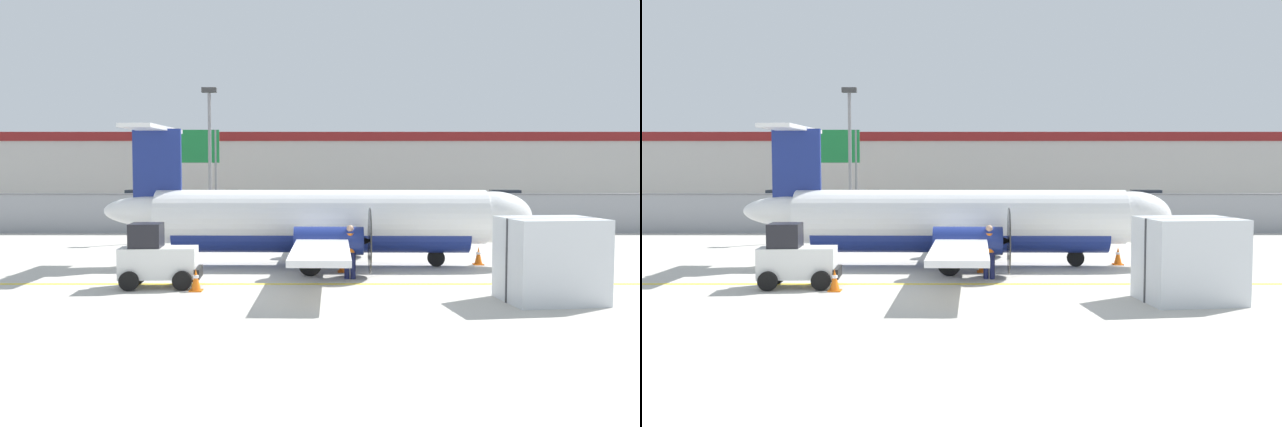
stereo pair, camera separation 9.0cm
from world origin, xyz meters
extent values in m
plane|color=#BCB7AD|center=(0.00, 0.00, 0.00)|extent=(140.00, 140.00, 0.00)
cube|color=yellow|center=(0.00, 2.00, 0.00)|extent=(84.00, 0.20, 0.01)
cube|color=gray|center=(0.00, 18.00, 1.00)|extent=(98.00, 0.04, 2.00)
cylinder|color=slate|center=(0.00, 18.00, 2.05)|extent=(98.00, 0.10, 0.10)
cube|color=#38383A|center=(0.00, 29.50, 0.06)|extent=(98.00, 17.00, 0.12)
cube|color=beige|center=(0.00, 48.00, 3.25)|extent=(91.00, 8.00, 6.50)
cube|color=maroon|center=(0.00, 44.00, 6.10)|extent=(91.00, 0.20, 0.80)
cylinder|color=white|center=(-0.10, 5.83, 1.75)|extent=(11.59, 2.13, 1.90)
ellipsoid|color=white|center=(5.97, 5.71, 1.75)|extent=(2.70, 1.86, 1.80)
ellipsoid|color=white|center=(-6.17, 5.95, 1.95)|extent=(3.28, 1.11, 1.05)
cylinder|color=navy|center=(-0.10, 5.83, 1.23)|extent=(10.40, 1.69, 1.48)
cube|color=white|center=(0.00, 5.83, 1.18)|extent=(1.92, 16.03, 0.18)
cylinder|color=navy|center=(0.25, 8.42, 1.18)|extent=(2.22, 0.94, 0.90)
cone|color=black|center=(1.40, 8.40, 1.18)|extent=(0.46, 0.45, 0.44)
cylinder|color=#262626|center=(1.55, 8.40, 1.18)|extent=(0.08, 2.10, 2.10)
cylinder|color=navy|center=(0.15, 3.22, 1.18)|extent=(2.22, 0.94, 0.90)
cone|color=black|center=(1.30, 3.20, 1.18)|extent=(0.46, 0.45, 0.44)
cylinder|color=#262626|center=(1.45, 3.20, 1.18)|extent=(0.08, 2.10, 2.10)
cube|color=navy|center=(-5.88, 5.94, 3.30)|extent=(1.70, 0.21, 3.10)
cube|color=white|center=(-6.03, 5.95, 4.85)|extent=(1.20, 4.82, 0.14)
cylinder|color=#59595B|center=(3.97, 5.75, 0.79)|extent=(0.14, 0.14, 0.97)
cylinder|color=black|center=(3.97, 5.75, 0.30)|extent=(0.60, 0.23, 0.60)
cylinder|color=#59595B|center=(-0.36, 8.04, 0.83)|extent=(0.14, 0.14, 0.90)
cylinder|color=black|center=(-0.36, 8.04, 0.38)|extent=(0.76, 0.24, 0.76)
cylinder|color=#59595B|center=(-0.45, 3.62, 0.83)|extent=(0.14, 0.14, 0.90)
cylinder|color=black|center=(-0.45, 3.62, 0.38)|extent=(0.76, 0.24, 0.76)
cube|color=silver|center=(-4.85, 1.47, 0.73)|extent=(2.26, 1.23, 0.90)
cube|color=black|center=(-5.20, 1.45, 1.53)|extent=(0.96, 1.05, 0.70)
cube|color=black|center=(-3.70, 1.54, 0.43)|extent=(0.22, 1.11, 0.30)
cylinder|color=black|center=(-4.14, 2.11, 0.28)|extent=(0.57, 0.21, 0.56)
cylinder|color=black|center=(-4.07, 0.92, 0.28)|extent=(0.57, 0.21, 0.56)
cylinder|color=black|center=(-5.64, 2.03, 0.28)|extent=(0.57, 0.21, 0.56)
cylinder|color=black|center=(-5.57, 0.83, 0.28)|extent=(0.57, 0.21, 0.56)
cylinder|color=#191E4C|center=(0.71, 3.00, 0.42)|extent=(0.19, 0.19, 0.85)
cylinder|color=#191E4C|center=(0.91, 2.96, 0.42)|extent=(0.19, 0.19, 0.85)
cylinder|color=orange|center=(0.81, 2.98, 1.15)|extent=(0.40, 0.40, 0.60)
cylinder|color=orange|center=(0.60, 3.02, 1.18)|extent=(0.12, 0.12, 0.55)
cylinder|color=orange|center=(1.03, 2.94, 1.18)|extent=(0.12, 0.12, 0.55)
sphere|color=tan|center=(0.81, 2.98, 1.59)|extent=(0.22, 0.22, 0.22)
cube|color=silver|center=(5.90, -0.73, 1.10)|extent=(2.66, 2.32, 2.20)
cube|color=#333338|center=(5.90, -0.73, 1.10)|extent=(2.43, 0.42, 2.20)
cube|color=orange|center=(5.56, 6.15, 0.02)|extent=(0.36, 0.36, 0.04)
cone|color=orange|center=(5.56, 6.15, 0.34)|extent=(0.28, 0.28, 0.60)
cylinder|color=white|center=(5.56, 6.15, 0.42)|extent=(0.17, 0.17, 0.08)
cube|color=orange|center=(-3.65, 0.78, 0.02)|extent=(0.36, 0.36, 0.04)
cone|color=orange|center=(-3.65, 0.78, 0.34)|extent=(0.28, 0.28, 0.60)
cylinder|color=white|center=(-3.65, 0.78, 0.42)|extent=(0.17, 0.17, 0.08)
cube|color=orange|center=(0.65, 4.41, 0.02)|extent=(0.36, 0.36, 0.04)
cone|color=orange|center=(0.65, 4.41, 0.34)|extent=(0.28, 0.28, 0.60)
cylinder|color=white|center=(0.65, 4.41, 0.42)|extent=(0.17, 0.17, 0.08)
cube|color=red|center=(-13.80, 34.71, 0.74)|extent=(4.22, 1.76, 0.80)
cube|color=#262D38|center=(-13.65, 34.71, 1.42)|extent=(2.22, 1.59, 0.56)
cylinder|color=black|center=(-15.19, 33.79, 0.42)|extent=(0.60, 0.21, 0.60)
cylinder|color=black|center=(-15.22, 35.59, 0.42)|extent=(0.60, 0.21, 0.60)
cylinder|color=black|center=(-12.39, 33.83, 0.42)|extent=(0.60, 0.21, 0.60)
cylinder|color=black|center=(-12.42, 35.63, 0.42)|extent=(0.60, 0.21, 0.60)
cube|color=#B28C19|center=(-7.68, 34.44, 0.74)|extent=(4.29, 1.94, 0.80)
cube|color=#262D38|center=(-7.53, 34.43, 1.42)|extent=(2.29, 1.69, 0.56)
cylinder|color=black|center=(-9.13, 33.63, 0.42)|extent=(0.61, 0.23, 0.60)
cylinder|color=black|center=(-9.02, 35.42, 0.42)|extent=(0.61, 0.23, 0.60)
cylinder|color=black|center=(-6.33, 33.46, 0.42)|extent=(0.61, 0.23, 0.60)
cylinder|color=black|center=(-6.22, 35.26, 0.42)|extent=(0.61, 0.23, 0.60)
cube|color=black|center=(-1.81, 33.55, 0.74)|extent=(4.37, 2.20, 0.80)
cube|color=#262D38|center=(-1.66, 33.53, 1.42)|extent=(2.37, 1.81, 0.56)
cylinder|color=black|center=(-3.31, 32.83, 0.42)|extent=(0.62, 0.27, 0.60)
cylinder|color=black|center=(-3.09, 34.61, 0.42)|extent=(0.62, 0.27, 0.60)
cylinder|color=black|center=(-0.53, 32.49, 0.42)|extent=(0.62, 0.27, 0.60)
cylinder|color=black|center=(-0.31, 34.27, 0.42)|extent=(0.62, 0.27, 0.60)
cube|color=gray|center=(1.65, 27.77, 0.74)|extent=(4.31, 1.99, 0.80)
cube|color=#262D38|center=(1.80, 27.76, 1.42)|extent=(2.30, 1.71, 0.56)
cylinder|color=black|center=(0.19, 26.97, 0.42)|extent=(0.61, 0.24, 0.60)
cylinder|color=black|center=(0.32, 28.77, 0.42)|extent=(0.61, 0.24, 0.60)
cylinder|color=black|center=(2.99, 26.78, 0.42)|extent=(0.61, 0.24, 0.60)
cylinder|color=black|center=(3.11, 28.57, 0.42)|extent=(0.61, 0.24, 0.60)
cube|color=red|center=(8.61, 29.13, 0.74)|extent=(4.38, 2.23, 0.80)
cube|color=#262D38|center=(8.46, 29.11, 1.42)|extent=(2.38, 1.83, 0.56)
cylinder|color=black|center=(9.88, 30.20, 0.42)|extent=(0.62, 0.28, 0.60)
cylinder|color=black|center=(10.11, 28.42, 0.42)|extent=(0.62, 0.28, 0.60)
cylinder|color=black|center=(7.11, 29.85, 0.42)|extent=(0.62, 0.28, 0.60)
cylinder|color=black|center=(7.34, 28.06, 0.42)|extent=(0.62, 0.28, 0.60)
cube|color=silver|center=(13.79, 34.86, 0.74)|extent=(4.36, 2.15, 0.80)
cube|color=#262D38|center=(13.93, 34.84, 1.42)|extent=(2.36, 1.79, 0.56)
cylinder|color=black|center=(12.29, 34.12, 0.42)|extent=(0.62, 0.26, 0.60)
cylinder|color=black|center=(12.49, 35.91, 0.42)|extent=(0.62, 0.26, 0.60)
cylinder|color=black|center=(15.08, 33.81, 0.42)|extent=(0.62, 0.26, 0.60)
cylinder|color=black|center=(15.28, 35.60, 0.42)|extent=(0.62, 0.26, 0.60)
cylinder|color=slate|center=(-5.43, 15.10, 3.50)|extent=(0.16, 0.16, 7.00)
cube|color=#333333|center=(-5.43, 15.10, 7.15)|extent=(0.70, 0.30, 0.24)
cylinder|color=slate|center=(-9.05, 19.93, 2.75)|extent=(0.14, 0.14, 5.50)
cylinder|color=slate|center=(-5.85, 19.93, 2.75)|extent=(0.14, 0.14, 5.50)
cube|color=#14662D|center=(-7.45, 19.93, 4.60)|extent=(3.60, 0.10, 1.80)
camera|label=1|loc=(-0.13, -19.21, 3.58)|focal=40.00mm
camera|label=2|loc=(-0.04, -19.21, 3.58)|focal=40.00mm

